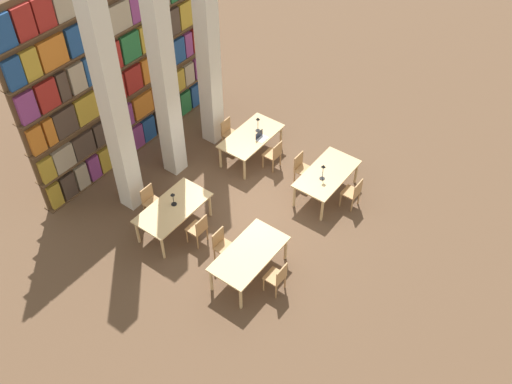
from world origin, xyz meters
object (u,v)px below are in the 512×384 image
Objects in this scene: pillar_left at (113,110)px; laptop at (261,137)px; chair_7 at (229,133)px; desk_lamp_2 at (258,122)px; reading_table_3 at (251,138)px; desk_lamp_0 at (323,170)px; chair_1 at (222,245)px; chair_2 at (353,192)px; chair_3 at (302,168)px; chair_4 at (198,229)px; chair_6 at (274,154)px; chair_0 at (277,277)px; desk_lamp_1 at (173,197)px; reading_table_0 at (249,255)px; chair_5 at (151,201)px; pillar_right at (208,48)px; reading_table_1 at (327,175)px; reading_table_2 at (173,209)px; pillar_center at (164,77)px.

pillar_left is 4.38m from laptop.
chair_7 is 1.04m from desk_lamp_2.
desk_lamp_0 is at bearing -97.17° from reading_table_3.
chair_2 is (3.36, -1.60, 0.00)m from chair_1.
chair_3 is 3.40m from chair_4.
chair_0 is at bearing -143.79° from chair_6.
chair_4 is at bearing -95.52° from desk_lamp_1.
reading_table_0 is 3.76m from chair_6.
chair_0 and chair_5 have the same top height.
pillar_right is at bearing -92.66° from chair_7.
reading_table_1 and reading_table_2 have the same top height.
laptop is (3.44, 1.38, 0.31)m from chair_1.
chair_2 reaches higher than reading_table_3.
pillar_left is at bearing 89.18° from chair_0.
pillar_left is at bearing 129.84° from reading_table_1.
chair_1 is 1.58m from reading_table_2.
desk_lamp_0 is at bearing -0.68° from reading_table_0.
desk_lamp_1 is 3.53m from desk_lamp_2.
chair_1 is 1.00× the size of chair_3.
pillar_center is 4.33m from chair_3.
reading_table_2 is (-3.35, -1.53, -2.32)m from pillar_right.
desk_lamp_1 is at bearing -27.02° from chair_3.
laptop is at bearing 9.91° from chair_4.
desk_lamp_0 is (1.34, -3.92, -1.92)m from pillar_center.
pillar_right is 5.32m from chair_2.
pillar_right is 3.16× the size of reading_table_3.
desk_lamp_1 is 3.35m from chair_6.
desk_lamp_2 is 1.44× the size of laptop.
reading_table_2 is (-3.31, 1.60, 0.19)m from chair_3.
laptop is at bearing -79.07° from reading_table_3.
chair_3 is at bearing -90.81° from chair_6.
reading_table_2 is (-3.28, 2.38, 0.00)m from reading_table_1.
pillar_left is 2.62m from chair_5.
reading_table_1 is 3.65m from chair_4.
desk_lamp_1 is 1.21× the size of laptop.
chair_4 is at bearing -170.09° from laptop.
reading_table_0 is at bearing 12.67° from chair_3.
reading_table_0 is 2.42m from desk_lamp_1.
reading_table_3 is (3.38, 1.68, 0.19)m from chair_1.
laptop is (0.07, 0.48, 0.31)m from chair_6.
chair_7 is (0.01, 4.06, 0.00)m from chair_2.
reading_table_1 and reading_table_3 have the same top height.
desk_lamp_1 is (-3.26, -1.49, -1.98)m from pillar_right.
reading_table_3 is at bearing 36.19° from reading_table_0.
reading_table_3 is 0.81m from chair_7.
pillar_center is at bearing -62.57° from chair_3.
pillar_center is 3.11m from chair_5.
desk_lamp_0 reaches higher than chair_7.
pillar_left is 6.68× the size of chair_7.
reading_table_0 is 5.94× the size of laptop.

